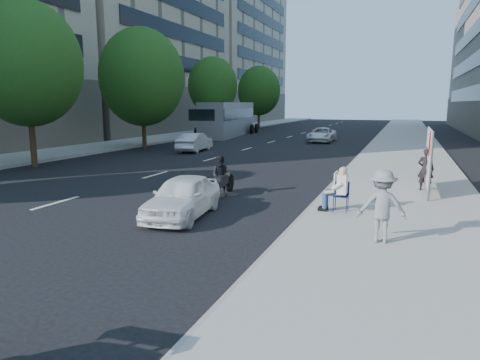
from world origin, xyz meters
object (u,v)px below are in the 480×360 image
at_px(white_sedan_far, 322,135).
at_px(bus, 228,119).
at_px(protest_banner, 428,156).
at_px(jogger, 382,206).
at_px(white_sedan_near, 183,196).
at_px(pedestrian_woman, 426,169).
at_px(motorcycle, 221,178).
at_px(seated_protester, 338,186).
at_px(white_sedan_mid, 195,142).

bearing_deg(white_sedan_far, bus, 159.31).
xyz_separation_m(protest_banner, bus, (-17.43, 23.86, 0.23)).
bearing_deg(jogger, white_sedan_far, -87.57).
xyz_separation_m(jogger, bus, (-16.26, 30.16, 0.67)).
bearing_deg(white_sedan_near, bus, 103.64).
xyz_separation_m(jogger, protest_banner, (1.17, 6.30, 0.43)).
relative_size(jogger, protest_banner, 0.53).
xyz_separation_m(pedestrian_woman, white_sedan_near, (-6.56, -5.79, -0.31)).
bearing_deg(protest_banner, white_sedan_far, 110.06).
height_order(jogger, motorcycle, jogger).
bearing_deg(jogger, motorcycle, -45.28).
distance_m(pedestrian_woman, white_sedan_far, 21.12).
relative_size(motorcycle, bus, 0.17).
height_order(jogger, bus, bus).
relative_size(jogger, white_sedan_near, 0.47).
distance_m(seated_protester, white_sedan_far, 24.47).
bearing_deg(bus, white_sedan_near, -76.85).
distance_m(white_sedan_near, white_sedan_mid, 17.09).
bearing_deg(seated_protester, motorcycle, 161.87).
height_order(white_sedan_far, motorcycle, motorcycle).
bearing_deg(seated_protester, white_sedan_mid, 130.13).
bearing_deg(white_sedan_far, jogger, -77.16).
height_order(white_sedan_mid, motorcycle, motorcycle).
bearing_deg(seated_protester, bus, 118.32).
bearing_deg(bus, seated_protester, -68.79).
bearing_deg(white_sedan_far, pedestrian_woman, -70.07).
relative_size(white_sedan_near, bus, 0.28).
relative_size(seated_protester, white_sedan_near, 0.37).
distance_m(white_sedan_mid, motorcycle, 14.40).
distance_m(seated_protester, white_sedan_mid, 17.97).
relative_size(jogger, bus, 0.13).
relative_size(protest_banner, white_sedan_mid, 0.81).
height_order(pedestrian_woman, bus, bus).
height_order(seated_protester, white_sedan_near, seated_protester).
relative_size(pedestrian_woman, white_sedan_mid, 0.40).
xyz_separation_m(seated_protester, white_sedan_far, (-4.85, 23.98, -0.28)).
bearing_deg(white_sedan_near, motorcycle, 85.31).
distance_m(protest_banner, motorcycle, 7.19).
xyz_separation_m(jogger, white_sedan_far, (-6.17, 26.41, -0.37)).
bearing_deg(jogger, protest_banner, -111.27).
bearing_deg(pedestrian_woman, white_sedan_far, -64.54).
bearing_deg(white_sedan_mid, seated_protester, 124.20).
height_order(white_sedan_mid, bus, bus).
xyz_separation_m(protest_banner, white_sedan_mid, (-14.07, 9.87, -0.78)).
bearing_deg(white_sedan_mid, pedestrian_woman, 139.78).
bearing_deg(white_sedan_far, motorcycle, -88.67).
bearing_deg(white_sedan_mid, protest_banner, 139.04).
relative_size(white_sedan_near, motorcycle, 1.70).
distance_m(protest_banner, bus, 29.55).
bearing_deg(white_sedan_near, protest_banner, 33.19).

